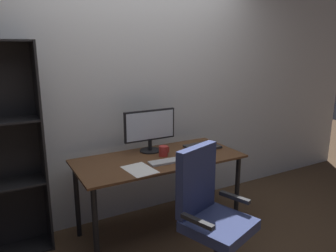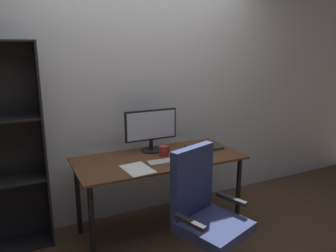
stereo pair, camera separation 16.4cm
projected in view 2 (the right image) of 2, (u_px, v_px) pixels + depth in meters
The scene contains 10 objects.
ground_plane at pixel (159, 230), 3.10m from camera, with size 12.00×12.00×0.00m, color #4C3826.
back_wall at pixel (138, 90), 3.25m from camera, with size 6.40×0.10×2.60m, color silver.
desk at pixel (159, 166), 2.95m from camera, with size 1.51×0.69×0.74m.
monitor at pixel (151, 128), 3.06m from camera, with size 0.52×0.20×0.40m.
keyboard at pixel (165, 162), 2.79m from camera, with size 0.29×0.11×0.02m, color #B7BABC.
mouse at pixel (190, 157), 2.89m from camera, with size 0.06×0.10×0.03m, color black.
coffee_mug at pixel (164, 151), 2.96m from camera, with size 0.10×0.08×0.09m.
laptop at pixel (204, 147), 3.19m from camera, with size 0.32×0.23×0.02m, color #2D2D30.
paper_sheet at pixel (138, 169), 2.64m from camera, with size 0.21×0.30×0.00m, color white.
office_chair at pixel (206, 222), 2.37m from camera, with size 0.58×0.58×1.01m.
Camera 2 is at (-1.13, -2.54, 1.71)m, focal length 34.41 mm.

